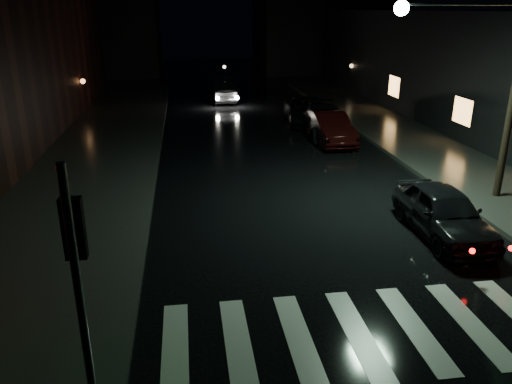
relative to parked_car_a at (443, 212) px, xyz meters
name	(u,v)px	position (x,y,z in m)	size (l,w,h in m)	color
ground	(241,360)	(-6.27, -4.60, -0.70)	(120.00, 120.00, 0.00)	black
sidewalk_left	(89,157)	(-11.27, 9.40, -0.63)	(6.00, 44.00, 0.15)	#282826
sidewalk_right	(418,144)	(3.73, 9.40, -0.63)	(4.00, 44.00, 0.15)	#282826
building_far_left	(86,32)	(-16.27, 40.40, 3.30)	(14.00, 10.00, 8.00)	black
building_far_right	(326,35)	(7.73, 40.40, 2.80)	(14.00, 10.00, 7.00)	black
crosswalk	(386,330)	(-3.27, -4.10, -0.70)	(9.00, 3.00, 0.01)	beige
signal_pole_corner	(100,353)	(-8.42, -6.06, 0.84)	(0.68, 0.61, 4.20)	slate
utility_pole	(500,60)	(2.56, 2.40, 3.89)	(4.92, 0.44, 8.00)	black
parked_car_a	(443,212)	(0.00, 0.00, 0.00)	(1.66, 4.14, 1.41)	black
parked_car_b	(329,127)	(-0.25, 10.68, 0.03)	(1.56, 4.48, 1.48)	black
parked_car_c	(326,121)	(-0.04, 12.05, 0.03)	(2.05, 5.05, 1.47)	black
parked_car_d	(308,111)	(-0.27, 14.97, 0.00)	(2.35, 5.10, 1.42)	black
oncoming_car	(223,92)	(-4.42, 22.67, -0.01)	(1.46, 4.20, 1.38)	black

